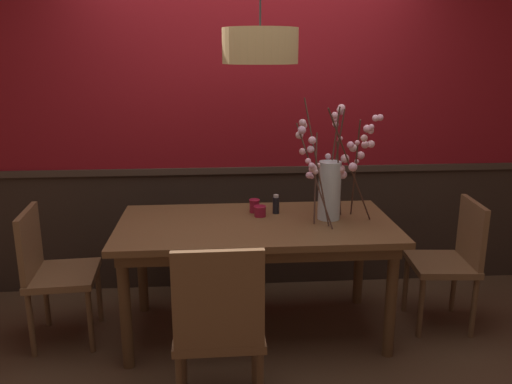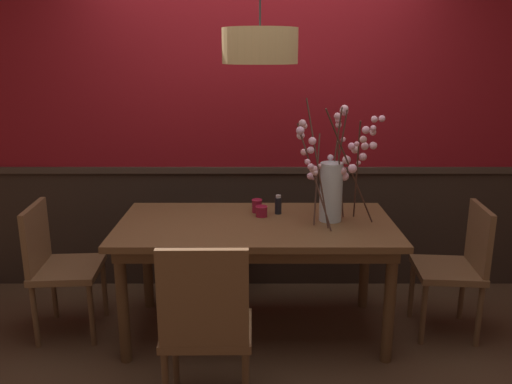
{
  "view_description": "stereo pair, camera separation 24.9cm",
  "coord_description": "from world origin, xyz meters",
  "px_view_note": "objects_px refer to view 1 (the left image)",
  "views": [
    {
      "loc": [
        -0.25,
        -3.19,
        1.84
      ],
      "look_at": [
        0.0,
        0.0,
        0.98
      ],
      "focal_mm": 36.56,
      "sensor_mm": 36.0,
      "label": 1
    },
    {
      "loc": [
        0.0,
        -3.2,
        1.84
      ],
      "look_at": [
        0.0,
        0.0,
        0.98
      ],
      "focal_mm": 36.56,
      "sensor_mm": 36.0,
      "label": 2
    }
  ],
  "objects_px": {
    "candle_holder_nearer_center": "(260,211)",
    "dining_table": "(256,235)",
    "chair_far_side_left": "(213,220)",
    "chair_head_east_end": "(452,256)",
    "chair_head_west_end": "(51,267)",
    "pendant_lamp": "(260,46)",
    "vase_with_blossoms": "(331,180)",
    "chair_near_side_left": "(219,324)",
    "candle_holder_nearer_edge": "(254,206)",
    "condiment_bottle": "(276,205)"
  },
  "relations": [
    {
      "from": "candle_holder_nearer_edge",
      "to": "candle_holder_nearer_center",
      "type": "bearing_deg",
      "value": -72.4
    },
    {
      "from": "dining_table",
      "to": "candle_holder_nearer_edge",
      "type": "height_order",
      "value": "candle_holder_nearer_edge"
    },
    {
      "from": "chair_head_west_end",
      "to": "vase_with_blossoms",
      "type": "bearing_deg",
      "value": 0.95
    },
    {
      "from": "chair_far_side_left",
      "to": "vase_with_blossoms",
      "type": "relative_size",
      "value": 1.19
    },
    {
      "from": "chair_far_side_left",
      "to": "chair_near_side_left",
      "type": "height_order",
      "value": "chair_near_side_left"
    },
    {
      "from": "condiment_bottle",
      "to": "chair_head_east_end",
      "type": "bearing_deg",
      "value": -9.03
    },
    {
      "from": "candle_holder_nearer_center",
      "to": "condiment_bottle",
      "type": "bearing_deg",
      "value": 28.36
    },
    {
      "from": "candle_holder_nearer_edge",
      "to": "dining_table",
      "type": "bearing_deg",
      "value": -91.7
    },
    {
      "from": "candle_holder_nearer_center",
      "to": "chair_near_side_left",
      "type": "bearing_deg",
      "value": -106.43
    },
    {
      "from": "chair_head_east_end",
      "to": "candle_holder_nearer_center",
      "type": "relative_size",
      "value": 10.72
    },
    {
      "from": "condiment_bottle",
      "to": "pendant_lamp",
      "type": "height_order",
      "value": "pendant_lamp"
    },
    {
      "from": "dining_table",
      "to": "chair_far_side_left",
      "type": "height_order",
      "value": "chair_far_side_left"
    },
    {
      "from": "chair_far_side_left",
      "to": "pendant_lamp",
      "type": "height_order",
      "value": "pendant_lamp"
    },
    {
      "from": "vase_with_blossoms",
      "to": "pendant_lamp",
      "type": "relative_size",
      "value": 0.84
    },
    {
      "from": "candle_holder_nearer_center",
      "to": "chair_far_side_left",
      "type": "bearing_deg",
      "value": 113.78
    },
    {
      "from": "chair_near_side_left",
      "to": "candle_holder_nearer_center",
      "type": "distance_m",
      "value": 1.06
    },
    {
      "from": "chair_head_west_end",
      "to": "candle_holder_nearer_edge",
      "type": "height_order",
      "value": "chair_head_west_end"
    },
    {
      "from": "chair_far_side_left",
      "to": "chair_near_side_left",
      "type": "relative_size",
      "value": 0.97
    },
    {
      "from": "chair_far_side_left",
      "to": "pendant_lamp",
      "type": "relative_size",
      "value": 1.0
    },
    {
      "from": "candle_holder_nearer_center",
      "to": "pendant_lamp",
      "type": "height_order",
      "value": "pendant_lamp"
    },
    {
      "from": "chair_head_east_end",
      "to": "condiment_bottle",
      "type": "xyz_separation_m",
      "value": [
        -1.19,
        0.19,
        0.34
      ]
    },
    {
      "from": "vase_with_blossoms",
      "to": "candle_holder_nearer_center",
      "type": "distance_m",
      "value": 0.51
    },
    {
      "from": "chair_head_east_end",
      "to": "candle_holder_nearer_edge",
      "type": "xyz_separation_m",
      "value": [
        -1.33,
        0.22,
        0.32
      ]
    },
    {
      "from": "chair_far_side_left",
      "to": "chair_head_west_end",
      "type": "bearing_deg",
      "value": -140.21
    },
    {
      "from": "chair_near_side_left",
      "to": "candle_holder_nearer_edge",
      "type": "xyz_separation_m",
      "value": [
        0.26,
        1.07,
        0.29
      ]
    },
    {
      "from": "vase_with_blossoms",
      "to": "candle_holder_nearer_edge",
      "type": "relative_size",
      "value": 8.54
    },
    {
      "from": "chair_far_side_left",
      "to": "candle_holder_nearer_edge",
      "type": "relative_size",
      "value": 10.17
    },
    {
      "from": "chair_near_side_left",
      "to": "candle_holder_nearer_center",
      "type": "height_order",
      "value": "chair_near_side_left"
    },
    {
      "from": "candle_holder_nearer_center",
      "to": "dining_table",
      "type": "bearing_deg",
      "value": -106.49
    },
    {
      "from": "pendant_lamp",
      "to": "vase_with_blossoms",
      "type": "bearing_deg",
      "value": 5.49
    },
    {
      "from": "condiment_bottle",
      "to": "chair_far_side_left",
      "type": "bearing_deg",
      "value": 123.03
    },
    {
      "from": "chair_head_east_end",
      "to": "pendant_lamp",
      "type": "xyz_separation_m",
      "value": [
        -1.31,
        -0.01,
        1.38
      ]
    },
    {
      "from": "chair_far_side_left",
      "to": "condiment_bottle",
      "type": "xyz_separation_m",
      "value": [
        0.44,
        -0.67,
        0.32
      ]
    },
    {
      "from": "chair_far_side_left",
      "to": "dining_table",
      "type": "bearing_deg",
      "value": -71.53
    },
    {
      "from": "pendant_lamp",
      "to": "chair_head_west_end",
      "type": "bearing_deg",
      "value": 179.37
    },
    {
      "from": "chair_near_side_left",
      "to": "chair_head_east_end",
      "type": "bearing_deg",
      "value": 28.18
    },
    {
      "from": "chair_near_side_left",
      "to": "candle_holder_nearer_edge",
      "type": "distance_m",
      "value": 1.14
    },
    {
      "from": "dining_table",
      "to": "pendant_lamp",
      "type": "relative_size",
      "value": 1.91
    },
    {
      "from": "candle_holder_nearer_edge",
      "to": "condiment_bottle",
      "type": "height_order",
      "value": "condiment_bottle"
    },
    {
      "from": "chair_near_side_left",
      "to": "condiment_bottle",
      "type": "bearing_deg",
      "value": 68.85
    },
    {
      "from": "dining_table",
      "to": "candle_holder_nearer_edge",
      "type": "bearing_deg",
      "value": 88.3
    },
    {
      "from": "chair_head_east_end",
      "to": "vase_with_blossoms",
      "type": "height_order",
      "value": "vase_with_blossoms"
    },
    {
      "from": "dining_table",
      "to": "pendant_lamp",
      "type": "xyz_separation_m",
      "value": [
        0.02,
        -0.02,
        1.18
      ]
    },
    {
      "from": "candle_holder_nearer_center",
      "to": "candle_holder_nearer_edge",
      "type": "xyz_separation_m",
      "value": [
        -0.03,
        0.1,
        0.01
      ]
    },
    {
      "from": "chair_head_east_end",
      "to": "candle_holder_nearer_center",
      "type": "height_order",
      "value": "chair_head_east_end"
    },
    {
      "from": "vase_with_blossoms",
      "to": "candle_holder_nearer_edge",
      "type": "height_order",
      "value": "vase_with_blossoms"
    },
    {
      "from": "candle_holder_nearer_edge",
      "to": "pendant_lamp",
      "type": "height_order",
      "value": "pendant_lamp"
    },
    {
      "from": "chair_head_east_end",
      "to": "chair_head_west_end",
      "type": "xyz_separation_m",
      "value": [
        -2.66,
        0.0,
        0.01
      ]
    },
    {
      "from": "chair_far_side_left",
      "to": "chair_head_east_end",
      "type": "distance_m",
      "value": 1.84
    },
    {
      "from": "vase_with_blossoms",
      "to": "pendant_lamp",
      "type": "bearing_deg",
      "value": -174.51
    }
  ]
}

